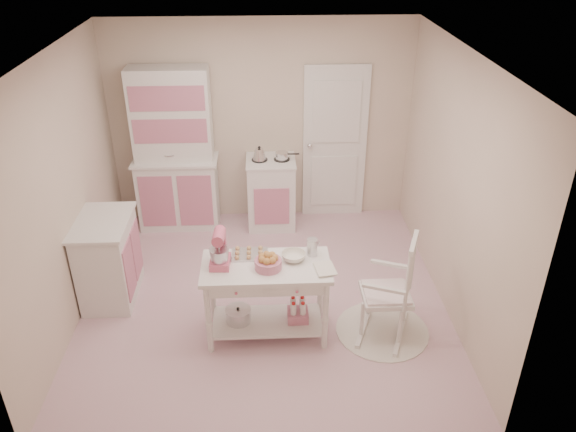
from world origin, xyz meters
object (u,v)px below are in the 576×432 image
object	(u,v)px
stand_mixer	(219,250)
bread_basket	(268,264)
work_table	(267,300)
hutch	(174,151)
base_cabinet	(108,259)
rocking_chair	(387,286)
stove	(271,192)

from	to	relation	value
stand_mixer	bread_basket	size ratio (longest dim) A/B	1.36
work_table	hutch	bearing A→B (deg)	116.35
base_cabinet	rocking_chair	distance (m)	2.89
work_table	bread_basket	bearing A→B (deg)	-68.20
work_table	stand_mixer	world-z (taller)	stand_mixer
rocking_chair	work_table	size ratio (longest dim) A/B	0.92
stand_mixer	base_cabinet	bearing A→B (deg)	154.24
base_cabinet	stand_mixer	xyz separation A→B (m)	(1.23, -0.68, 0.51)
rocking_chair	stand_mixer	size ratio (longest dim) A/B	3.24
rocking_chair	work_table	bearing A→B (deg)	-160.33
work_table	stove	bearing A→B (deg)	87.65
stove	bread_basket	bearing A→B (deg)	-91.79
rocking_chair	bread_basket	bearing A→B (deg)	-157.81
stand_mixer	work_table	bearing A→B (deg)	0.34
stand_mixer	bread_basket	world-z (taller)	stand_mixer
rocking_chair	bread_basket	xyz separation A→B (m)	(-1.12, -0.02, 0.30)
stand_mixer	stove	bearing A→B (deg)	79.85
stove	base_cabinet	bearing A→B (deg)	-139.42
hutch	stand_mixer	bearing A→B (deg)	-72.74
hutch	stove	xyz separation A→B (m)	(1.20, -0.05, -0.58)
stove	bread_basket	xyz separation A→B (m)	(-0.07, -2.24, 0.39)
hutch	work_table	world-z (taller)	hutch
hutch	stand_mixer	distance (m)	2.33
stand_mixer	rocking_chair	bearing A→B (deg)	1.16
base_cabinet	rocking_chair	size ratio (longest dim) A/B	0.84
rocking_chair	stand_mixer	bearing A→B (deg)	-160.63
base_cabinet	work_table	bearing A→B (deg)	-22.91
hutch	base_cabinet	bearing A→B (deg)	-109.38
hutch	base_cabinet	size ratio (longest dim) A/B	2.26
work_table	stand_mixer	size ratio (longest dim) A/B	3.53
work_table	bread_basket	distance (m)	0.45
work_table	bread_basket	size ratio (longest dim) A/B	4.80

